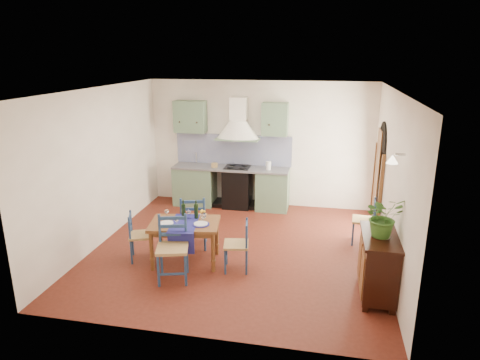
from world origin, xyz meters
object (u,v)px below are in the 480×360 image
dining_table (185,227)px  potted_plant (383,216)px  chair_near (173,248)px  sideboard (378,263)px

dining_table → potted_plant: (3.01, -0.46, 0.60)m
chair_near → sideboard: (3.02, 0.12, -0.01)m
dining_table → sideboard: bearing=-8.3°
chair_near → potted_plant: potted_plant is taller
dining_table → chair_near: size_ratio=1.21×
dining_table → sideboard: size_ratio=1.16×
chair_near → sideboard: 3.02m
dining_table → potted_plant: 3.10m
dining_table → chair_near: (-0.02, -0.56, -0.11)m
dining_table → potted_plant: potted_plant is taller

